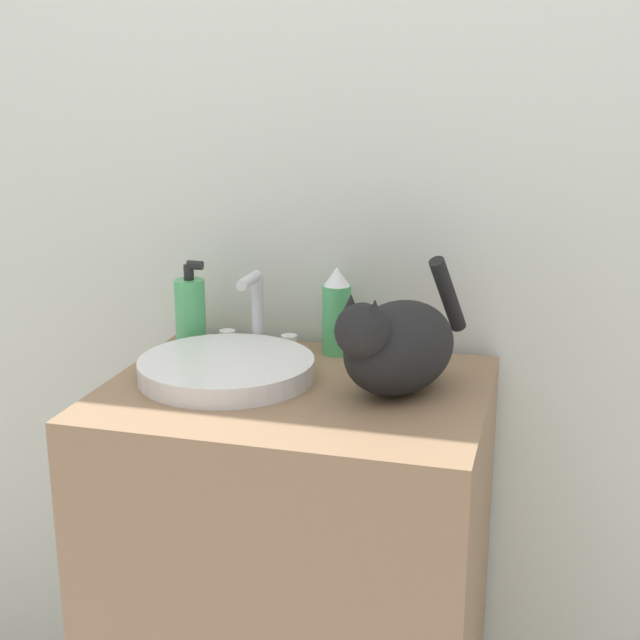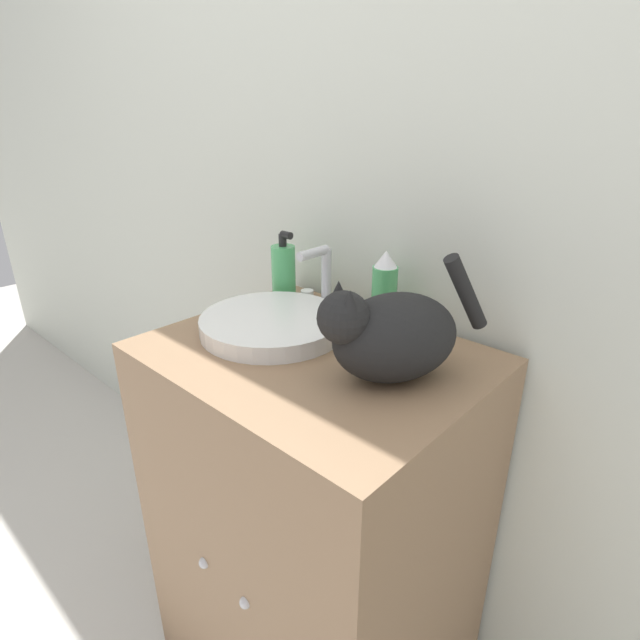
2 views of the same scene
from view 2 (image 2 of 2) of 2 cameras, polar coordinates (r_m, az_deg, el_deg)
name	(u,v)px [view 2 (image 2 of 2)]	position (r m, az deg, el deg)	size (l,w,h in m)	color
wall_back	(410,168)	(1.14, 10.23, 16.74)	(6.00, 0.05, 2.50)	silver
vanity_cabinet	(314,525)	(1.27, -0.63, -22.41)	(0.66, 0.53, 0.92)	#8C6B4C
sink_basin	(273,324)	(1.09, -5.40, -0.42)	(0.31, 0.31, 0.04)	white
faucet	(324,283)	(1.17, 0.43, 4.20)	(0.16, 0.10, 0.16)	silver
cat	(390,334)	(0.87, 8.01, -1.58)	(0.24, 0.32, 0.22)	black
soap_bottle	(284,271)	(1.26, -4.18, 5.61)	(0.06, 0.06, 0.17)	#4CB266
spray_bottle	(384,290)	(1.10, 7.36, 3.41)	(0.06, 0.06, 0.17)	#4CB266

